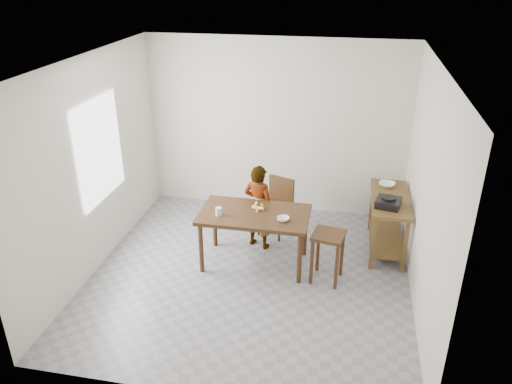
% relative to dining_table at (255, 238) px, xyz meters
% --- Properties ---
extents(floor, '(4.00, 4.00, 0.04)m').
position_rel_dining_table_xyz_m(floor, '(0.00, -0.30, -0.40)').
color(floor, gray).
rests_on(floor, ground).
extents(ceiling, '(4.00, 4.00, 0.04)m').
position_rel_dining_table_xyz_m(ceiling, '(0.00, -0.30, 2.35)').
color(ceiling, white).
rests_on(ceiling, wall_back).
extents(wall_back, '(4.00, 0.04, 2.70)m').
position_rel_dining_table_xyz_m(wall_back, '(0.00, 1.72, 0.98)').
color(wall_back, beige).
rests_on(wall_back, ground).
extents(wall_front, '(4.00, 0.04, 2.70)m').
position_rel_dining_table_xyz_m(wall_front, '(0.00, -2.32, 0.98)').
color(wall_front, beige).
rests_on(wall_front, ground).
extents(wall_left, '(0.04, 4.00, 2.70)m').
position_rel_dining_table_xyz_m(wall_left, '(-2.02, -0.30, 0.98)').
color(wall_left, beige).
rests_on(wall_left, ground).
extents(wall_right, '(0.04, 4.00, 2.70)m').
position_rel_dining_table_xyz_m(wall_right, '(2.02, -0.30, 0.98)').
color(wall_right, beige).
rests_on(wall_right, ground).
extents(window_pane, '(0.02, 1.10, 1.30)m').
position_rel_dining_table_xyz_m(window_pane, '(-1.97, -0.10, 1.12)').
color(window_pane, white).
rests_on(window_pane, wall_left).
extents(dining_table, '(1.40, 0.80, 0.75)m').
position_rel_dining_table_xyz_m(dining_table, '(0.00, 0.00, 0.00)').
color(dining_table, '#3B2411').
rests_on(dining_table, floor).
extents(prep_counter, '(0.50, 1.20, 0.80)m').
position_rel_dining_table_xyz_m(prep_counter, '(1.72, 0.70, 0.03)').
color(prep_counter, brown).
rests_on(prep_counter, floor).
extents(child, '(0.52, 0.43, 1.22)m').
position_rel_dining_table_xyz_m(child, '(-0.03, 0.45, 0.23)').
color(child, silver).
rests_on(child, floor).
extents(dining_chair, '(0.52, 0.52, 0.83)m').
position_rel_dining_table_xyz_m(dining_chair, '(0.14, 0.84, 0.04)').
color(dining_chair, '#3B2411').
rests_on(dining_chair, floor).
extents(stool, '(0.44, 0.44, 0.67)m').
position_rel_dining_table_xyz_m(stool, '(0.96, -0.20, -0.04)').
color(stool, '#3B2411').
rests_on(stool, floor).
extents(glass_tumbler, '(0.08, 0.08, 0.10)m').
position_rel_dining_table_xyz_m(glass_tumbler, '(-0.43, -0.14, 0.43)').
color(glass_tumbler, silver).
rests_on(glass_tumbler, dining_table).
extents(small_bowl, '(0.19, 0.19, 0.05)m').
position_rel_dining_table_xyz_m(small_bowl, '(0.39, -0.13, 0.40)').
color(small_bowl, white).
rests_on(small_bowl, dining_table).
extents(banana, '(0.21, 0.18, 0.06)m').
position_rel_dining_table_xyz_m(banana, '(0.03, 0.10, 0.41)').
color(banana, yellow).
rests_on(banana, dining_table).
extents(serving_bowl, '(0.26, 0.26, 0.05)m').
position_rel_dining_table_xyz_m(serving_bowl, '(1.68, 1.05, 0.45)').
color(serving_bowl, white).
rests_on(serving_bowl, prep_counter).
extents(gas_burner, '(0.36, 0.36, 0.10)m').
position_rel_dining_table_xyz_m(gas_burner, '(1.67, 0.43, 0.48)').
color(gas_burner, black).
rests_on(gas_burner, prep_counter).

